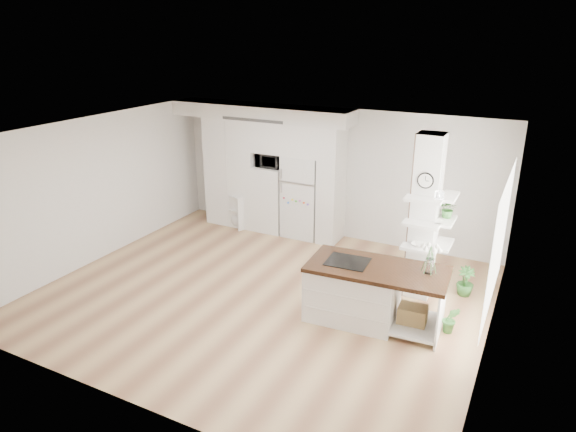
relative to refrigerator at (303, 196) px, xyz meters
name	(u,v)px	position (x,y,z in m)	size (l,w,h in m)	color
floor	(262,294)	(0.53, -2.68, -0.88)	(7.00, 6.00, 0.01)	tan
room	(260,188)	(0.53, -2.68, 0.98)	(7.04, 6.04, 2.72)	white
cabinet_wall	(264,162)	(-0.92, -0.01, 0.63)	(4.00, 0.71, 2.70)	white
refrigerator	(303,196)	(0.00, 0.00, 0.00)	(0.78, 0.69, 1.75)	white
column	(429,220)	(2.90, -1.55, 0.48)	(0.69, 0.90, 2.70)	silver
window	(499,242)	(4.00, -2.38, 0.62)	(2.40, 2.40, 0.00)	white
pendant_light	(370,183)	(2.23, -2.53, 1.24)	(0.12, 0.12, 0.10)	white
kitchen_island	(361,291)	(2.22, -2.67, -0.40)	(2.08, 1.09, 1.48)	white
bookshelf	(237,212)	(-1.53, -0.19, -0.55)	(0.72, 0.58, 0.75)	white
floor_plant_a	(451,319)	(3.52, -2.44, -0.66)	(0.24, 0.19, 0.44)	#2D6127
floor_plant_b	(465,281)	(3.52, -1.18, -0.63)	(0.28, 0.28, 0.50)	#2D6127
microwave	(270,160)	(-0.75, -0.06, 0.69)	(0.54, 0.37, 0.30)	#2D2D2D
shelf_plant	(448,209)	(3.15, -1.38, 0.65)	(0.27, 0.23, 0.30)	#2D6127
decor_bowl	(418,245)	(2.82, -1.78, 0.13)	(0.22, 0.22, 0.05)	white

